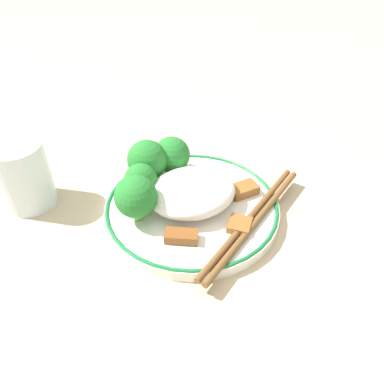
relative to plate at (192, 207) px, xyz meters
name	(u,v)px	position (x,y,z in m)	size (l,w,h in m)	color
ground_plane	(192,212)	(0.00, 0.00, -0.01)	(3.00, 3.00, 0.00)	#C6B28E
plate	(192,207)	(0.00, 0.00, 0.00)	(0.22, 0.22, 0.02)	white
rice_mound	(194,193)	(0.00, 0.00, 0.03)	(0.11, 0.09, 0.04)	white
broccoli_back_left	(174,155)	(0.00, -0.07, 0.04)	(0.05, 0.05, 0.06)	#7FB756
broccoli_back_center	(147,160)	(0.04, -0.07, 0.04)	(0.05, 0.05, 0.06)	#7FB756
broccoli_back_right	(141,181)	(0.06, -0.04, 0.03)	(0.04, 0.04, 0.05)	#7FB756
broccoli_mid_left	(135,196)	(0.07, 0.00, 0.04)	(0.05, 0.05, 0.06)	#7FB756
meat_near_front	(181,236)	(0.04, 0.05, 0.01)	(0.04, 0.03, 0.01)	brown
meat_near_left	(240,225)	(-0.04, 0.06, 0.01)	(0.04, 0.04, 0.01)	#995B28
meat_near_right	(218,188)	(-0.04, -0.01, 0.01)	(0.04, 0.04, 0.01)	#995B28
meat_near_back	(243,190)	(-0.07, 0.01, 0.01)	(0.04, 0.03, 0.01)	#995B28
chopsticks	(253,220)	(-0.06, 0.06, 0.01)	(0.20, 0.14, 0.01)	brown
drinking_glass	(24,175)	(0.19, -0.10, 0.04)	(0.07, 0.07, 0.09)	silver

